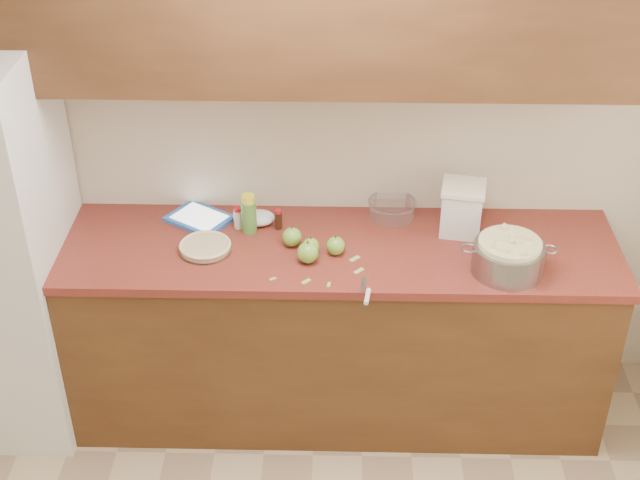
{
  "coord_description": "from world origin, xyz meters",
  "views": [
    {
      "loc": [
        0.1,
        -1.73,
        3.05
      ],
      "look_at": [
        0.03,
        1.43,
        0.98
      ],
      "focal_mm": 50.0,
      "sensor_mm": 36.0,
      "label": 1
    }
  ],
  "objects_px": {
    "colander": "(508,257)",
    "flour_canister": "(462,208)",
    "tablet": "(199,218)",
    "pie": "(205,247)"
  },
  "relations": [
    {
      "from": "colander",
      "to": "flour_canister",
      "type": "xyz_separation_m",
      "value": [
        -0.16,
        0.31,
        0.04
      ]
    },
    {
      "from": "flour_canister",
      "to": "colander",
      "type": "bearing_deg",
      "value": -62.47
    },
    {
      "from": "flour_canister",
      "to": "tablet",
      "type": "bearing_deg",
      "value": 177.1
    },
    {
      "from": "colander",
      "to": "tablet",
      "type": "bearing_deg",
      "value": 164.57
    },
    {
      "from": "colander",
      "to": "tablet",
      "type": "relative_size",
      "value": 1.18
    },
    {
      "from": "colander",
      "to": "flour_canister",
      "type": "height_order",
      "value": "flour_canister"
    },
    {
      "from": "flour_canister",
      "to": "pie",
      "type": "bearing_deg",
      "value": -170.4
    },
    {
      "from": "colander",
      "to": "tablet",
      "type": "distance_m",
      "value": 1.38
    },
    {
      "from": "tablet",
      "to": "colander",
      "type": "bearing_deg",
      "value": 17.48
    },
    {
      "from": "pie",
      "to": "flour_canister",
      "type": "distance_m",
      "value": 1.13
    }
  ]
}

